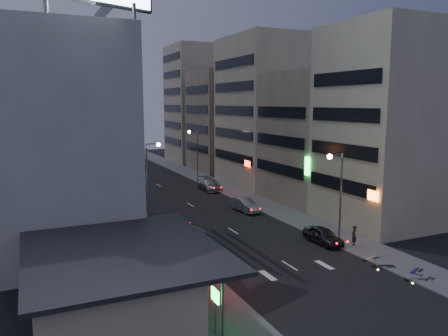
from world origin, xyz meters
TOP-DOWN VIEW (x-y plane):
  - ground at (0.00, 0.00)m, footprint 180.00×180.00m
  - sidewalk_left at (-8.00, 30.00)m, footprint 4.00×120.00m
  - sidewalk_right at (8.00, 30.00)m, footprint 4.00×120.00m
  - food_court at (-13.90, 2.00)m, footprint 11.00×13.00m
  - white_building at (-17.00, 20.00)m, footprint 14.00×24.00m
  - shophouse_near at (15.00, 10.50)m, footprint 10.00×11.00m
  - shophouse_mid at (15.50, 22.00)m, footprint 11.00×12.00m
  - shophouse_far at (15.00, 35.00)m, footprint 10.00×14.00m
  - far_left_a at (-15.50, 45.00)m, footprint 11.00×10.00m
  - far_left_b at (-16.00, 58.00)m, footprint 12.00×10.00m
  - far_right_a at (15.50, 50.00)m, footprint 11.00×12.00m
  - far_right_b at (16.00, 64.00)m, footprint 12.00×12.00m
  - street_lamp_right_near at (5.90, 6.00)m, footprint 1.60×0.44m
  - street_lamp_left at (-5.90, 22.00)m, footprint 1.60×0.44m
  - street_lamp_right_far at (5.90, 40.00)m, footprint 1.60×0.44m
  - parked_car_right_near at (5.60, 7.29)m, footprint 1.81×4.32m
  - parked_car_right_mid at (4.55, 20.44)m, footprint 2.17×4.83m
  - parked_car_left at (-5.45, 32.58)m, footprint 2.33×4.92m
  - parked_car_right_far at (5.60, 33.48)m, footprint 2.66×5.79m
  - road_car_blue at (-4.96, 8.07)m, footprint 1.42×4.04m
  - road_car_silver at (-4.46, 13.07)m, footprint 2.00×4.80m
  - person at (7.48, 5.50)m, footprint 0.76×0.68m
  - scooter_black_a at (7.73, -2.17)m, footprint 1.01×1.71m
  - scooter_silver_a at (7.14, -1.96)m, footprint 0.79×1.76m
  - scooter_blue at (8.18, -0.55)m, footprint 1.44×2.11m
  - scooter_black_b at (7.06, 0.57)m, footprint 1.41×2.10m
  - scooter_silver_b at (7.22, 2.76)m, footprint 1.09×1.94m

SIDE VIEW (x-z plane):
  - ground at x=0.00m, z-range 0.00..0.00m
  - sidewalk_left at x=-8.00m, z-range 0.00..0.12m
  - sidewalk_right at x=8.00m, z-range 0.00..0.12m
  - scooter_black_a at x=7.73m, z-range 0.12..1.11m
  - scooter_silver_a at x=7.14m, z-range 0.12..1.16m
  - road_car_blue at x=-4.96m, z-range 0.00..1.33m
  - parked_car_left at x=-5.45m, z-range 0.00..1.36m
  - scooter_silver_b at x=7.22m, z-range 0.12..1.24m
  - road_car_silver at x=-4.46m, z-range 0.00..1.39m
  - parked_car_right_near at x=5.60m, z-range 0.00..1.46m
  - scooter_black_b at x=7.06m, z-range 0.12..1.34m
  - scooter_blue at x=8.18m, z-range 0.12..1.35m
  - parked_car_right_mid at x=4.55m, z-range 0.00..1.54m
  - parked_car_right_far at x=5.60m, z-range 0.00..1.64m
  - person at x=7.48m, z-range 0.12..1.85m
  - food_court at x=-13.90m, z-range 0.05..3.92m
  - street_lamp_right_near at x=5.90m, z-range 1.35..9.37m
  - street_lamp_left at x=-5.90m, z-range 1.35..9.37m
  - street_lamp_right_far at x=5.90m, z-range 1.35..9.37m
  - far_left_b at x=-16.00m, z-range 0.00..15.00m
  - shophouse_mid at x=15.50m, z-range 0.00..16.00m
  - white_building at x=-17.00m, z-range 0.00..18.00m
  - far_right_a at x=15.50m, z-range 0.00..18.00m
  - shophouse_near at x=15.00m, z-range 0.00..20.00m
  - far_left_a at x=-15.50m, z-range 0.00..20.00m
  - shophouse_far at x=15.00m, z-range 0.00..22.00m
  - far_right_b at x=16.00m, z-range 0.00..24.00m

